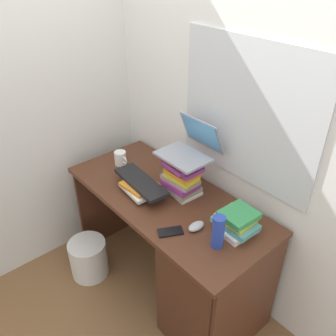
{
  "coord_description": "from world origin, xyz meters",
  "views": [
    {
      "loc": [
        1.33,
        -1.13,
        2.11
      ],
      "look_at": [
        -0.03,
        0.04,
        0.95
      ],
      "focal_mm": 37.89,
      "sensor_mm": 36.0,
      "label": 1
    }
  ],
  "objects_px": {
    "book_stack_side": "(237,222)",
    "computer_mouse": "(196,226)",
    "mug": "(120,158)",
    "keyboard": "(141,182)",
    "wastebasket": "(89,258)",
    "laptop": "(191,147)",
    "desk": "(202,271)",
    "book_stack_keyboard_riser": "(141,187)",
    "book_stack_tall": "(182,176)",
    "cell_phone": "(170,232)",
    "water_bottle": "(218,232)"
  },
  "relations": [
    {
      "from": "book_stack_side",
      "to": "computer_mouse",
      "type": "bearing_deg",
      "value": -133.36
    },
    {
      "from": "book_stack_tall",
      "to": "laptop",
      "type": "height_order",
      "value": "laptop"
    },
    {
      "from": "mug",
      "to": "water_bottle",
      "type": "height_order",
      "value": "water_bottle"
    },
    {
      "from": "desk",
      "to": "book_stack_keyboard_riser",
      "type": "distance_m",
      "value": 0.63
    },
    {
      "from": "wastebasket",
      "to": "laptop",
      "type": "bearing_deg",
      "value": 48.97
    },
    {
      "from": "desk",
      "to": "book_stack_side",
      "type": "xyz_separation_m",
      "value": [
        0.12,
        0.11,
        0.41
      ]
    },
    {
      "from": "book_stack_side",
      "to": "mug",
      "type": "relative_size",
      "value": 1.91
    },
    {
      "from": "book_stack_side",
      "to": "cell_phone",
      "type": "distance_m",
      "value": 0.36
    },
    {
      "from": "desk",
      "to": "keyboard",
      "type": "xyz_separation_m",
      "value": [
        -0.5,
        -0.06,
        0.43
      ]
    },
    {
      "from": "laptop",
      "to": "computer_mouse",
      "type": "relative_size",
      "value": 2.91
    },
    {
      "from": "computer_mouse",
      "to": "laptop",
      "type": "bearing_deg",
      "value": 142.42
    },
    {
      "from": "book_stack_tall",
      "to": "computer_mouse",
      "type": "bearing_deg",
      "value": -29.32
    },
    {
      "from": "book_stack_keyboard_riser",
      "to": "mug",
      "type": "distance_m",
      "value": 0.36
    },
    {
      "from": "keyboard",
      "to": "book_stack_tall",
      "type": "bearing_deg",
      "value": 50.16
    },
    {
      "from": "book_stack_side",
      "to": "book_stack_keyboard_riser",
      "type": "bearing_deg",
      "value": -163.98
    },
    {
      "from": "mug",
      "to": "wastebasket",
      "type": "height_order",
      "value": "mug"
    },
    {
      "from": "desk",
      "to": "keyboard",
      "type": "bearing_deg",
      "value": -172.75
    },
    {
      "from": "desk",
      "to": "book_stack_side",
      "type": "height_order",
      "value": "book_stack_side"
    },
    {
      "from": "laptop",
      "to": "keyboard",
      "type": "distance_m",
      "value": 0.39
    },
    {
      "from": "book_stack_keyboard_riser",
      "to": "water_bottle",
      "type": "bearing_deg",
      "value": 1.29
    },
    {
      "from": "desk",
      "to": "mug",
      "type": "distance_m",
      "value": 0.94
    },
    {
      "from": "desk",
      "to": "book_stack_side",
      "type": "distance_m",
      "value": 0.45
    },
    {
      "from": "water_bottle",
      "to": "cell_phone",
      "type": "distance_m",
      "value": 0.27
    },
    {
      "from": "book_stack_side",
      "to": "mug",
      "type": "distance_m",
      "value": 0.98
    },
    {
      "from": "book_stack_side",
      "to": "water_bottle",
      "type": "relative_size",
      "value": 1.22
    },
    {
      "from": "book_stack_tall",
      "to": "water_bottle",
      "type": "distance_m",
      "value": 0.49
    },
    {
      "from": "laptop",
      "to": "water_bottle",
      "type": "bearing_deg",
      "value": -27.23
    },
    {
      "from": "laptop",
      "to": "book_stack_side",
      "type": "bearing_deg",
      "value": -8.95
    },
    {
      "from": "book_stack_tall",
      "to": "computer_mouse",
      "type": "relative_size",
      "value": 2.49
    },
    {
      "from": "computer_mouse",
      "to": "wastebasket",
      "type": "height_order",
      "value": "computer_mouse"
    },
    {
      "from": "book_stack_keyboard_riser",
      "to": "book_stack_tall",
      "type": "bearing_deg",
      "value": 46.13
    },
    {
      "from": "book_stack_tall",
      "to": "book_stack_keyboard_riser",
      "type": "height_order",
      "value": "book_stack_tall"
    },
    {
      "from": "cell_phone",
      "to": "desk",
      "type": "bearing_deg",
      "value": 89.07
    },
    {
      "from": "keyboard",
      "to": "water_bottle",
      "type": "relative_size",
      "value": 2.22
    },
    {
      "from": "water_bottle",
      "to": "wastebasket",
      "type": "bearing_deg",
      "value": -161.57
    },
    {
      "from": "desk",
      "to": "wastebasket",
      "type": "distance_m",
      "value": 0.91
    },
    {
      "from": "book_stack_tall",
      "to": "book_stack_side",
      "type": "relative_size",
      "value": 1.12
    },
    {
      "from": "book_stack_tall",
      "to": "book_stack_keyboard_riser",
      "type": "bearing_deg",
      "value": -133.87
    },
    {
      "from": "keyboard",
      "to": "cell_phone",
      "type": "height_order",
      "value": "keyboard"
    },
    {
      "from": "water_bottle",
      "to": "laptop",
      "type": "bearing_deg",
      "value": 152.77
    },
    {
      "from": "desk",
      "to": "computer_mouse",
      "type": "relative_size",
      "value": 13.35
    },
    {
      "from": "book_stack_side",
      "to": "computer_mouse",
      "type": "distance_m",
      "value": 0.22
    },
    {
      "from": "keyboard",
      "to": "wastebasket",
      "type": "distance_m",
      "value": 0.82
    },
    {
      "from": "book_stack_side",
      "to": "laptop",
      "type": "bearing_deg",
      "value": 171.05
    },
    {
      "from": "wastebasket",
      "to": "desk",
      "type": "bearing_deg",
      "value": 24.44
    },
    {
      "from": "keyboard",
      "to": "wastebasket",
      "type": "xyz_separation_m",
      "value": [
        -0.29,
        -0.3,
        -0.7
      ]
    },
    {
      "from": "book_stack_tall",
      "to": "computer_mouse",
      "type": "distance_m",
      "value": 0.35
    },
    {
      "from": "desk",
      "to": "cell_phone",
      "type": "distance_m",
      "value": 0.41
    },
    {
      "from": "laptop",
      "to": "keyboard",
      "type": "xyz_separation_m",
      "value": [
        -0.18,
        -0.25,
        -0.24
      ]
    },
    {
      "from": "desk",
      "to": "mug",
      "type": "xyz_separation_m",
      "value": [
        -0.85,
        0.02,
        0.4
      ]
    }
  ]
}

